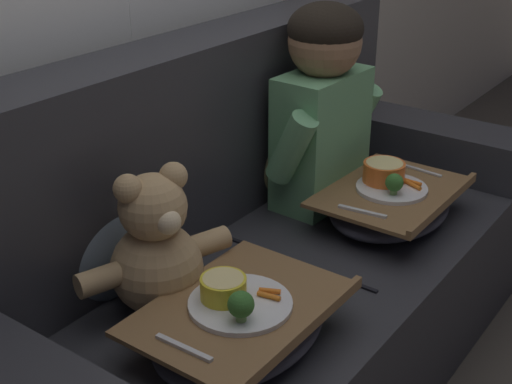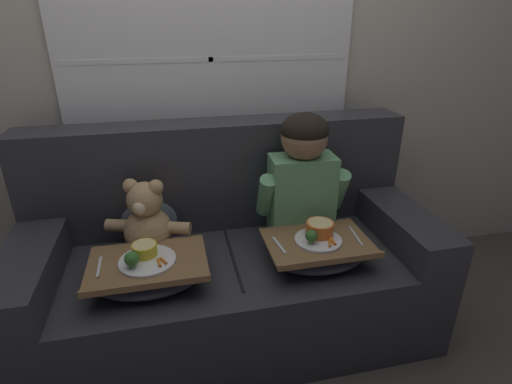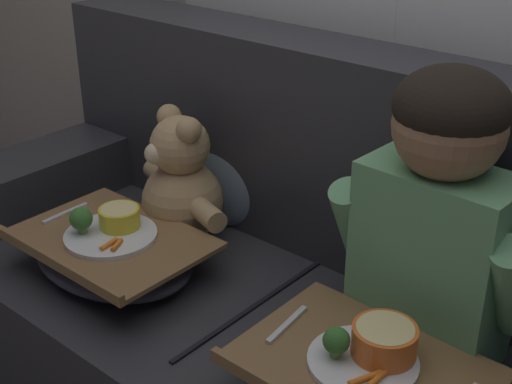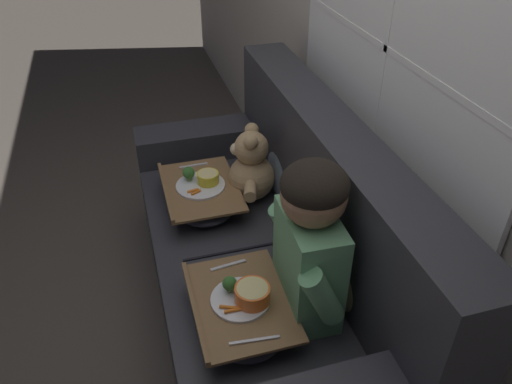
% 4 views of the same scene
% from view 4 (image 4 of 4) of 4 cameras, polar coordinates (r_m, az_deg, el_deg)
% --- Properties ---
extents(ground_plane, '(14.00, 14.00, 0.00)m').
position_cam_4_polar(ground_plane, '(2.52, -0.00, -14.25)').
color(ground_plane, '#4C443D').
extents(wall_back_with_window, '(8.00, 0.08, 2.60)m').
position_cam_4_polar(wall_back_with_window, '(1.97, 15.94, 15.62)').
color(wall_back_with_window, '#BCB2A3').
rests_on(wall_back_with_window, ground_plane).
extents(couch, '(1.95, 0.86, 1.02)m').
position_cam_4_polar(couch, '(2.28, 1.74, -7.89)').
color(couch, '#2D2D33').
rests_on(couch, ground_plane).
extents(throw_pillow_behind_child, '(0.34, 0.16, 0.35)m').
position_cam_4_polar(throw_pillow_behind_child, '(1.90, 10.57, -8.36)').
color(throw_pillow_behind_child, tan).
rests_on(throw_pillow_behind_child, couch).
extents(throw_pillow_behind_teddy, '(0.35, 0.17, 0.37)m').
position_cam_4_polar(throw_pillow_behind_teddy, '(2.45, 3.20, 3.24)').
color(throw_pillow_behind_teddy, slate).
rests_on(throw_pillow_behind_teddy, couch).
extents(child_figure, '(0.45, 0.23, 0.64)m').
position_cam_4_polar(child_figure, '(1.72, 6.23, -4.98)').
color(child_figure, '#66A370').
rests_on(child_figure, couch).
extents(teddy_bear, '(0.40, 0.29, 0.38)m').
position_cam_4_polar(teddy_bear, '(2.41, -0.64, 2.62)').
color(teddy_bear, tan).
rests_on(teddy_bear, couch).
extents(lap_tray_child, '(0.47, 0.35, 0.18)m').
position_cam_4_polar(lap_tray_child, '(1.86, -1.74, -13.20)').
color(lap_tray_child, '#2D2D38').
rests_on(lap_tray_child, child_figure).
extents(lap_tray_teddy, '(0.49, 0.35, 0.19)m').
position_cam_4_polar(lap_tray_teddy, '(2.42, -6.29, -0.26)').
color(lap_tray_teddy, '#2D2D38').
rests_on(lap_tray_teddy, teddy_bear).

